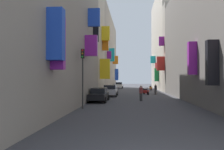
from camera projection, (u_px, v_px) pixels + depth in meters
name	position (u px, v px, depth m)	size (l,w,h in m)	color
ground_plane	(136.00, 94.00, 35.07)	(140.00, 140.00, 0.00)	#38383D
building_left_mid_a	(82.00, 28.00, 33.77)	(7.37, 7.16, 19.65)	#BCB29E
building_left_mid_b	(99.00, 54.00, 51.53)	(7.25, 28.53, 15.88)	#9E9384
building_right_mid_a	(212.00, 35.00, 24.98)	(6.75, 27.50, 14.18)	slate
building_right_mid_b	(181.00, 48.00, 40.25)	(7.32, 3.12, 15.50)	#9E9384
building_right_mid_c	(169.00, 42.00, 53.16)	(7.17, 22.70, 21.56)	#B2A899
parked_car_silver	(110.00, 90.00, 31.30)	(1.93, 4.48, 1.51)	#B7B7BC
parked_car_black	(99.00, 94.00, 23.93)	(1.84, 4.40, 1.43)	black
parked_car_white	(119.00, 85.00, 56.51)	(1.87, 4.34, 1.49)	white
scooter_black	(142.00, 90.00, 37.32)	(0.60, 1.98, 1.13)	black
scooter_red	(146.00, 92.00, 34.19)	(0.80, 1.71, 1.13)	red
scooter_orange	(151.00, 88.00, 47.25)	(0.52, 1.99, 1.13)	orange
pedestrian_crossing	(156.00, 89.00, 34.30)	(0.49, 0.49, 1.55)	#3C3C3C
pedestrian_near_left	(141.00, 93.00, 24.79)	(0.41, 0.41, 1.65)	#353535
traffic_light_near_corner	(83.00, 68.00, 18.24)	(0.26, 0.34, 4.74)	#2D2D2D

